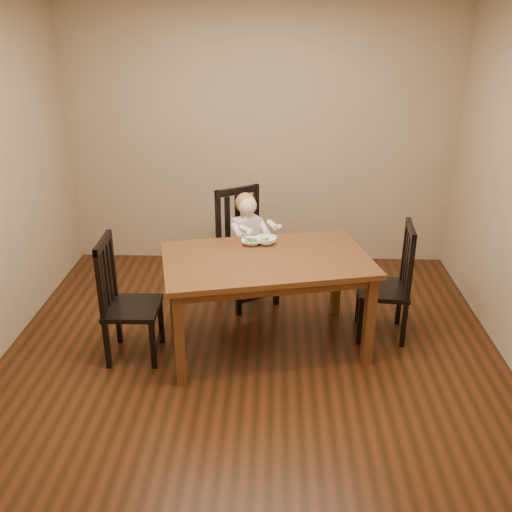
{
  "coord_description": "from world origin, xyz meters",
  "views": [
    {
      "loc": [
        0.17,
        -3.85,
        2.55
      ],
      "look_at": [
        0.02,
        0.25,
        0.77
      ],
      "focal_mm": 40.0,
      "sensor_mm": 36.0,
      "label": 1
    }
  ],
  "objects_px": {
    "toddler": "(247,237)",
    "bowl_peas": "(251,242)",
    "chair_child": "(245,249)",
    "chair_right": "(389,284)",
    "chair_left": "(125,302)",
    "bowl_veg": "(266,240)",
    "dining_table": "(266,268)"
  },
  "relations": [
    {
      "from": "chair_child",
      "to": "bowl_peas",
      "type": "bearing_deg",
      "value": 67.16
    },
    {
      "from": "chair_child",
      "to": "toddler",
      "type": "xyz_separation_m",
      "value": [
        0.03,
        -0.05,
        0.14
      ]
    },
    {
      "from": "toddler",
      "to": "chair_right",
      "type": "bearing_deg",
      "value": 123.32
    },
    {
      "from": "chair_child",
      "to": "chair_left",
      "type": "height_order",
      "value": "chair_child"
    },
    {
      "from": "chair_child",
      "to": "chair_right",
      "type": "xyz_separation_m",
      "value": [
        1.22,
        -0.6,
        -0.04
      ]
    },
    {
      "from": "dining_table",
      "to": "bowl_veg",
      "type": "height_order",
      "value": "bowl_veg"
    },
    {
      "from": "dining_table",
      "to": "bowl_peas",
      "type": "relative_size",
      "value": 10.53
    },
    {
      "from": "dining_table",
      "to": "bowl_veg",
      "type": "xyz_separation_m",
      "value": [
        -0.01,
        0.28,
        0.12
      ]
    },
    {
      "from": "chair_left",
      "to": "chair_right",
      "type": "relative_size",
      "value": 1.0
    },
    {
      "from": "chair_left",
      "to": "dining_table",
      "type": "bearing_deg",
      "value": 97.71
    },
    {
      "from": "chair_right",
      "to": "toddler",
      "type": "bearing_deg",
      "value": 70.2
    },
    {
      "from": "chair_left",
      "to": "chair_child",
      "type": "bearing_deg",
      "value": 137.37
    },
    {
      "from": "bowl_peas",
      "to": "dining_table",
      "type": "bearing_deg",
      "value": -64.5
    },
    {
      "from": "bowl_veg",
      "to": "dining_table",
      "type": "bearing_deg",
      "value": -88.2
    },
    {
      "from": "dining_table",
      "to": "chair_child",
      "type": "relative_size",
      "value": 1.64
    },
    {
      "from": "toddler",
      "to": "bowl_veg",
      "type": "bearing_deg",
      "value": 78.13
    },
    {
      "from": "chair_child",
      "to": "chair_right",
      "type": "bearing_deg",
      "value": 122.08
    },
    {
      "from": "chair_right",
      "to": "chair_child",
      "type": "bearing_deg",
      "value": 68.95
    },
    {
      "from": "dining_table",
      "to": "chair_right",
      "type": "distance_m",
      "value": 1.06
    },
    {
      "from": "toddler",
      "to": "bowl_peas",
      "type": "xyz_separation_m",
      "value": [
        0.06,
        -0.5,
        0.16
      ]
    },
    {
      "from": "chair_child",
      "to": "bowl_peas",
      "type": "distance_m",
      "value": 0.63
    },
    {
      "from": "chair_right",
      "to": "bowl_peas",
      "type": "xyz_separation_m",
      "value": [
        -1.14,
        0.05,
        0.34
      ]
    },
    {
      "from": "chair_left",
      "to": "chair_right",
      "type": "xyz_separation_m",
      "value": [
        2.09,
        0.39,
        -0.0
      ]
    },
    {
      "from": "chair_right",
      "to": "bowl_veg",
      "type": "distance_m",
      "value": 1.08
    },
    {
      "from": "dining_table",
      "to": "chair_child",
      "type": "distance_m",
      "value": 0.87
    },
    {
      "from": "bowl_peas",
      "to": "bowl_veg",
      "type": "height_order",
      "value": "bowl_veg"
    },
    {
      "from": "bowl_peas",
      "to": "chair_right",
      "type": "bearing_deg",
      "value": -2.47
    },
    {
      "from": "chair_right",
      "to": "bowl_veg",
      "type": "relative_size",
      "value": 5.65
    },
    {
      "from": "dining_table",
      "to": "chair_child",
      "type": "bearing_deg",
      "value": 104.7
    },
    {
      "from": "bowl_peas",
      "to": "chair_left",
      "type": "bearing_deg",
      "value": -155.2
    },
    {
      "from": "chair_child",
      "to": "chair_left",
      "type": "bearing_deg",
      "value": 16.98
    },
    {
      "from": "chair_left",
      "to": "bowl_peas",
      "type": "xyz_separation_m",
      "value": [
        0.96,
        0.44,
        0.33
      ]
    }
  ]
}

